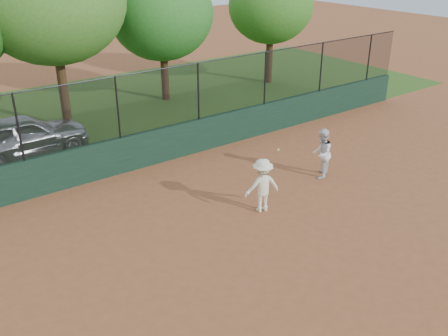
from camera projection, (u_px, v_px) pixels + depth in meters
ground at (251, 251)px, 12.25m from camera, size 80.00×80.00×0.00m
back_wall at (136, 151)px, 16.38m from camera, size 26.00×0.20×1.20m
grass_strip at (71, 120)px, 21.02m from camera, size 36.00×12.00×0.01m
parked_car at (23, 136)px, 17.26m from camera, size 4.44×1.92×1.49m
player_second at (322, 154)px, 15.71m from camera, size 0.99×0.94×1.61m
player_main at (262, 185)px, 13.74m from camera, size 1.12×0.82×1.93m
fence_assembly at (131, 104)px, 15.68m from camera, size 26.00×0.06×2.00m
tree_3 at (162, 14)px, 22.08m from camera, size 4.72×4.29×5.93m
tree_4 at (271, 5)px, 24.84m from camera, size 4.43×4.02×5.85m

